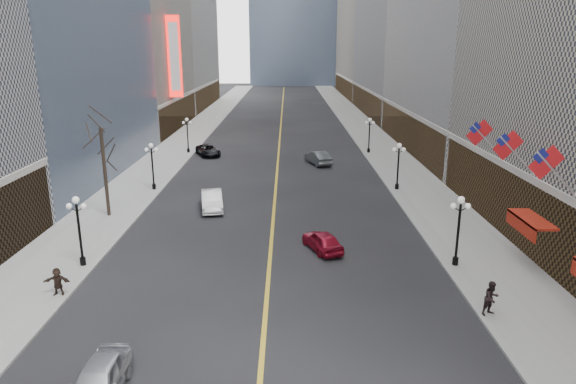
{
  "coord_description": "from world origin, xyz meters",
  "views": [
    {
      "loc": [
        1.15,
        -0.02,
        13.46
      ],
      "look_at": [
        1.18,
        22.14,
        7.18
      ],
      "focal_mm": 32.0,
      "sensor_mm": 36.0,
      "label": 1
    }
  ],
  "objects_px": {
    "streetlamp_west_3": "(187,131)",
    "car_nb_near": "(98,381)",
    "streetlamp_east_3": "(369,131)",
    "streetlamp_west_2": "(152,161)",
    "streetlamp_east_1": "(459,224)",
    "streetlamp_east_2": "(398,161)",
    "streetlamp_west_1": "(78,224)",
    "car_sb_mid": "(322,241)",
    "car_sb_far": "(318,158)",
    "car_nb_far": "(208,150)",
    "car_nb_mid": "(212,200)"
  },
  "relations": [
    {
      "from": "streetlamp_west_2",
      "to": "car_nb_mid",
      "type": "bearing_deg",
      "value": -42.85
    },
    {
      "from": "streetlamp_east_3",
      "to": "streetlamp_east_1",
      "type": "bearing_deg",
      "value": -90.0
    },
    {
      "from": "streetlamp_east_1",
      "to": "streetlamp_east_2",
      "type": "relative_size",
      "value": 1.0
    },
    {
      "from": "streetlamp_west_3",
      "to": "streetlamp_west_1",
      "type": "bearing_deg",
      "value": -90.0
    },
    {
      "from": "streetlamp_west_2",
      "to": "car_nb_near",
      "type": "bearing_deg",
      "value": -79.85
    },
    {
      "from": "streetlamp_east_1",
      "to": "car_sb_mid",
      "type": "distance_m",
      "value": 8.98
    },
    {
      "from": "streetlamp_east_2",
      "to": "streetlamp_west_1",
      "type": "xyz_separation_m",
      "value": [
        -23.6,
        -18.0,
        0.0
      ]
    },
    {
      "from": "streetlamp_west_1",
      "to": "streetlamp_east_2",
      "type": "bearing_deg",
      "value": 37.33
    },
    {
      "from": "streetlamp_east_3",
      "to": "car_sb_mid",
      "type": "bearing_deg",
      "value": -103.95
    },
    {
      "from": "car_nb_far",
      "to": "streetlamp_east_2",
      "type": "bearing_deg",
      "value": -62.56
    },
    {
      "from": "streetlamp_east_2",
      "to": "car_nb_near",
      "type": "relative_size",
      "value": 1.01
    },
    {
      "from": "car_nb_mid",
      "to": "car_sb_mid",
      "type": "xyz_separation_m",
      "value": [
        8.86,
        -9.22,
        -0.12
      ]
    },
    {
      "from": "streetlamp_west_3",
      "to": "car_nb_mid",
      "type": "xyz_separation_m",
      "value": [
        6.49,
        -24.02,
        -2.09
      ]
    },
    {
      "from": "streetlamp_east_2",
      "to": "car_nb_mid",
      "type": "distance_m",
      "value": 18.26
    },
    {
      "from": "streetlamp_west_3",
      "to": "car_nb_near",
      "type": "xyz_separation_m",
      "value": [
        5.48,
        -48.58,
        -2.14
      ]
    },
    {
      "from": "streetlamp_east_2",
      "to": "car_nb_near",
      "type": "xyz_separation_m",
      "value": [
        -18.12,
        -30.58,
        -2.14
      ]
    },
    {
      "from": "streetlamp_east_3",
      "to": "streetlamp_west_3",
      "type": "distance_m",
      "value": 23.6
    },
    {
      "from": "streetlamp_west_2",
      "to": "car_nb_mid",
      "type": "distance_m",
      "value": 9.09
    },
    {
      "from": "streetlamp_east_2",
      "to": "car_nb_mid",
      "type": "relative_size",
      "value": 0.92
    },
    {
      "from": "car_sb_mid",
      "to": "car_sb_far",
      "type": "bearing_deg",
      "value": -114.21
    },
    {
      "from": "car_sb_far",
      "to": "streetlamp_west_1",
      "type": "bearing_deg",
      "value": 41.38
    },
    {
      "from": "streetlamp_west_1",
      "to": "streetlamp_west_2",
      "type": "relative_size",
      "value": 1.0
    },
    {
      "from": "streetlamp_east_2",
      "to": "streetlamp_west_1",
      "type": "distance_m",
      "value": 29.68
    },
    {
      "from": "streetlamp_west_3",
      "to": "car_sb_mid",
      "type": "height_order",
      "value": "streetlamp_west_3"
    },
    {
      "from": "streetlamp_west_1",
      "to": "streetlamp_west_3",
      "type": "height_order",
      "value": "same"
    },
    {
      "from": "streetlamp_east_3",
      "to": "car_nb_mid",
      "type": "relative_size",
      "value": 0.92
    },
    {
      "from": "streetlamp_east_2",
      "to": "streetlamp_east_1",
      "type": "bearing_deg",
      "value": -90.0
    },
    {
      "from": "streetlamp_east_1",
      "to": "streetlamp_west_2",
      "type": "xyz_separation_m",
      "value": [
        -23.6,
        18.0,
        0.0
      ]
    },
    {
      "from": "streetlamp_west_1",
      "to": "car_sb_mid",
      "type": "bearing_deg",
      "value": 10.22
    },
    {
      "from": "streetlamp_east_2",
      "to": "streetlamp_west_3",
      "type": "relative_size",
      "value": 1.0
    },
    {
      "from": "car_nb_near",
      "to": "streetlamp_east_1",
      "type": "bearing_deg",
      "value": 34.4
    },
    {
      "from": "car_nb_far",
      "to": "car_sb_far",
      "type": "xyz_separation_m",
      "value": [
        13.81,
        -4.99,
        0.1
      ]
    },
    {
      "from": "streetlamp_east_3",
      "to": "car_nb_mid",
      "type": "xyz_separation_m",
      "value": [
        -17.11,
        -24.02,
        -2.09
      ]
    },
    {
      "from": "car_nb_near",
      "to": "car_sb_mid",
      "type": "height_order",
      "value": "car_nb_near"
    },
    {
      "from": "car_nb_far",
      "to": "car_nb_near",
      "type": "bearing_deg",
      "value": -110.68
    },
    {
      "from": "streetlamp_east_3",
      "to": "streetlamp_west_2",
      "type": "distance_m",
      "value": 29.68
    },
    {
      "from": "car_nb_far",
      "to": "car_sb_far",
      "type": "distance_m",
      "value": 14.68
    },
    {
      "from": "car_nb_near",
      "to": "car_nb_far",
      "type": "distance_m",
      "value": 47.28
    },
    {
      "from": "streetlamp_west_1",
      "to": "car_nb_near",
      "type": "relative_size",
      "value": 1.01
    },
    {
      "from": "streetlamp_west_1",
      "to": "streetlamp_west_2",
      "type": "distance_m",
      "value": 18.0
    },
    {
      "from": "streetlamp_east_3",
      "to": "car_nb_far",
      "type": "xyz_separation_m",
      "value": [
        -20.8,
        -1.37,
        -2.21
      ]
    },
    {
      "from": "streetlamp_west_2",
      "to": "car_nb_far",
      "type": "relative_size",
      "value": 0.91
    },
    {
      "from": "streetlamp_east_2",
      "to": "streetlamp_west_3",
      "type": "xyz_separation_m",
      "value": [
        -23.6,
        18.0,
        0.0
      ]
    },
    {
      "from": "streetlamp_west_2",
      "to": "streetlamp_east_2",
      "type": "bearing_deg",
      "value": 0.0
    },
    {
      "from": "streetlamp_east_3",
      "to": "streetlamp_west_3",
      "type": "relative_size",
      "value": 1.0
    },
    {
      "from": "streetlamp_west_1",
      "to": "car_sb_mid",
      "type": "height_order",
      "value": "streetlamp_west_1"
    },
    {
      "from": "streetlamp_west_2",
      "to": "car_sb_far",
      "type": "height_order",
      "value": "streetlamp_west_2"
    },
    {
      "from": "streetlamp_east_1",
      "to": "streetlamp_west_3",
      "type": "distance_m",
      "value": 43.05
    },
    {
      "from": "streetlamp_east_3",
      "to": "car_nb_near",
      "type": "xyz_separation_m",
      "value": [
        -18.12,
        -48.58,
        -2.14
      ]
    },
    {
      "from": "streetlamp_west_1",
      "to": "car_sb_far",
      "type": "relative_size",
      "value": 0.94
    }
  ]
}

